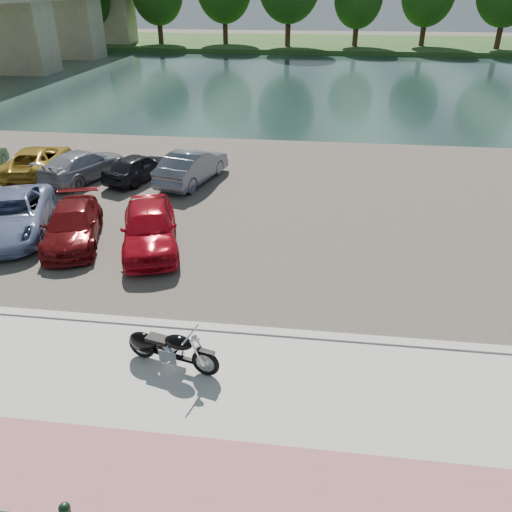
{
  "coord_description": "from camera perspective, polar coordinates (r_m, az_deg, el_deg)",
  "views": [
    {
      "loc": [
        2.01,
        -8.12,
        7.81
      ],
      "look_at": [
        0.44,
        4.14,
        1.1
      ],
      "focal_mm": 35.0,
      "sensor_mm": 36.0,
      "label": 1
    }
  ],
  "objects": [
    {
      "name": "car_9",
      "position": [
        22.64,
        -7.33,
        10.13
      ],
      "size": [
        2.6,
        4.6,
        1.44
      ],
      "primitive_type": "imported",
      "rotation": [
        0.0,
        0.0,
        2.88
      ],
      "color": "#575B68",
      "rests_on": "parking_lot"
    },
    {
      "name": "car_3",
      "position": [
        18.08,
        -20.22,
        3.33
      ],
      "size": [
        2.91,
        4.53,
        1.22
      ],
      "primitive_type": "imported",
      "rotation": [
        0.0,
        0.0,
        0.31
      ],
      "color": "maroon",
      "rests_on": "parking_lot"
    },
    {
      "name": "car_7",
      "position": [
        24.15,
        -19.12,
        9.81
      ],
      "size": [
        3.18,
        4.86,
        1.31
      ],
      "primitive_type": "imported",
      "rotation": [
        0.0,
        0.0,
        2.82
      ],
      "color": "#919399",
      "rests_on": "parking_lot"
    },
    {
      "name": "car_6",
      "position": [
        25.59,
        -23.68,
        9.98
      ],
      "size": [
        2.92,
        4.99,
        1.31
      ],
      "primitive_type": "imported",
      "rotation": [
        0.0,
        0.0,
        3.31
      ],
      "color": "gold",
      "rests_on": "parking_lot"
    },
    {
      "name": "ground",
      "position": [
        11.45,
        -4.99,
        -14.67
      ],
      "size": [
        200.0,
        200.0,
        0.0
      ],
      "primitive_type": "plane",
      "color": "#595447",
      "rests_on": "ground"
    },
    {
      "name": "pink_path",
      "position": [
        9.75,
        -8.27,
        -24.16
      ],
      "size": [
        60.0,
        2.0,
        0.01
      ],
      "primitive_type": "cube",
      "color": "#AC6162",
      "rests_on": "promenade"
    },
    {
      "name": "car_8",
      "position": [
        23.32,
        -13.36,
        9.86
      ],
      "size": [
        2.63,
        3.86,
        1.22
      ],
      "primitive_type": "imported",
      "rotation": [
        0.0,
        0.0,
        2.77
      ],
      "color": "black",
      "rests_on": "parking_lot"
    },
    {
      "name": "far_bank",
      "position": [
        80.5,
        6.33,
        23.0
      ],
      "size": [
        120.0,
        24.0,
        0.6
      ],
      "primitive_type": "cube",
      "color": "#214117",
      "rests_on": "ground"
    },
    {
      "name": "motorcycle",
      "position": [
        11.74,
        -10.45,
        -10.22
      ],
      "size": [
        2.29,
        0.93,
        1.05
      ],
      "rotation": [
        0.0,
        0.0,
        -0.25
      ],
      "color": "black",
      "rests_on": "promenade"
    },
    {
      "name": "kerb",
      "position": [
        12.9,
        -3.18,
        -8.42
      ],
      "size": [
        60.0,
        0.3,
        0.14
      ],
      "primitive_type": "cube",
      "color": "#BBB9B0",
      "rests_on": "ground"
    },
    {
      "name": "parking_lot",
      "position": [
        20.75,
        1.2,
        6.44
      ],
      "size": [
        60.0,
        18.0,
        0.04
      ],
      "primitive_type": "cube",
      "color": "#403A33",
      "rests_on": "ground"
    },
    {
      "name": "car_2",
      "position": [
        19.5,
        -26.13,
        4.22
      ],
      "size": [
        3.9,
        5.53,
        1.4
      ],
      "primitive_type": "imported",
      "rotation": [
        0.0,
        0.0,
        0.35
      ],
      "color": "#7D8BB6",
      "rests_on": "parking_lot"
    },
    {
      "name": "river",
      "position": [
        48.79,
        5.12,
        19.2
      ],
      "size": [
        120.0,
        40.0,
        0.0
      ],
      "primitive_type": "cube",
      "color": "#1B302E",
      "rests_on": "ground"
    },
    {
      "name": "promenade",
      "position": [
        10.72,
        -6.13,
        -18.08
      ],
      "size": [
        60.0,
        6.0,
        0.1
      ],
      "primitive_type": "cube",
      "color": "#BBB9B0",
      "rests_on": "ground"
    },
    {
      "name": "car_4",
      "position": [
        16.87,
        -12.09,
        3.26
      ],
      "size": [
        3.06,
        4.75,
        1.51
      ],
      "primitive_type": "imported",
      "rotation": [
        0.0,
        0.0,
        0.32
      ],
      "color": "#AA0B19",
      "rests_on": "parking_lot"
    },
    {
      "name": "bridge",
      "position": [
        57.63,
        -26.46,
        23.6
      ],
      "size": [
        7.0,
        56.0,
        8.55
      ],
      "color": "tan",
      "rests_on": "ground"
    }
  ]
}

